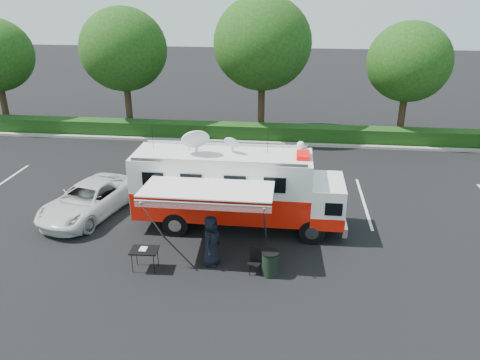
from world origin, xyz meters
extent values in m
plane|color=black|center=(0.00, 0.00, 0.00)|extent=(120.00, 120.00, 0.00)
cube|color=#9E998E|center=(4.00, 11.00, 0.07)|extent=(60.00, 0.35, 0.15)
cube|color=black|center=(4.00, 11.90, 0.50)|extent=(60.00, 1.20, 1.00)
cylinder|color=black|center=(-18.00, 13.00, 2.00)|extent=(0.44, 0.44, 4.00)
cylinder|color=black|center=(-9.00, 13.00, 2.20)|extent=(0.44, 0.44, 4.40)
ellipsoid|color=#14380F|center=(-9.00, 13.00, 5.46)|extent=(5.63, 5.63, 5.35)
cylinder|color=black|center=(0.00, 13.00, 2.40)|extent=(0.44, 0.44, 4.80)
ellipsoid|color=#14380F|center=(0.00, 13.00, 5.95)|extent=(6.14, 6.14, 5.84)
cylinder|color=black|center=(9.00, 13.00, 2.00)|extent=(0.44, 0.44, 4.00)
ellipsoid|color=#14380F|center=(9.00, 13.00, 4.96)|extent=(5.12, 5.12, 4.86)
cube|color=silver|center=(-6.50, 3.00, 0.00)|extent=(0.12, 5.50, 0.01)
cube|color=silver|center=(-0.50, 3.00, 0.00)|extent=(0.12, 5.50, 0.01)
cube|color=silver|center=(5.50, 3.00, 0.00)|extent=(0.12, 5.50, 0.01)
cube|color=black|center=(0.00, 0.00, 0.51)|extent=(7.97, 1.30, 0.28)
cylinder|color=black|center=(2.96, -1.02, 0.51)|extent=(1.02, 0.30, 1.02)
cylinder|color=black|center=(2.96, 1.02, 0.51)|extent=(1.02, 0.30, 1.02)
cylinder|color=black|center=(-2.41, -1.02, 0.51)|extent=(1.02, 0.30, 1.02)
cylinder|color=black|center=(-2.41, 1.02, 0.51)|extent=(1.02, 0.30, 1.02)
cube|color=silver|center=(4.21, 0.00, 0.56)|extent=(0.19, 2.32, 0.37)
cube|color=silver|center=(3.52, 0.00, 1.44)|extent=(1.30, 2.32, 1.57)
cube|color=red|center=(3.52, 0.00, 0.88)|extent=(1.32, 2.34, 0.51)
cube|color=black|center=(4.12, 0.00, 1.71)|extent=(0.11, 2.02, 0.65)
cube|color=red|center=(-0.65, 0.00, 1.20)|extent=(7.04, 2.32, 1.11)
cube|color=red|center=(-0.65, 0.00, 1.76)|extent=(7.06, 2.34, 0.09)
cube|color=silver|center=(-0.65, 0.00, 2.45)|extent=(7.04, 2.32, 1.30)
cube|color=silver|center=(-0.65, 0.00, 3.14)|extent=(7.04, 2.32, 0.07)
cube|color=#CC0505|center=(2.50, 0.00, 3.27)|extent=(0.51, 0.88, 0.15)
sphere|color=silver|center=(2.41, 0.93, 3.36)|extent=(0.31, 0.31, 0.31)
ellipsoid|color=silver|center=(-1.67, -0.14, 3.80)|extent=(1.11, 1.11, 0.33)
ellipsoid|color=silver|center=(-0.28, 0.19, 3.61)|extent=(0.65, 0.65, 0.19)
cylinder|color=black|center=(-3.52, 0.37, 3.61)|extent=(0.02, 0.02, 0.93)
cylinder|color=black|center=(-2.04, 0.37, 3.61)|extent=(0.02, 0.02, 0.93)
cylinder|color=black|center=(1.11, 0.37, 3.61)|extent=(0.02, 0.02, 0.93)
cube|color=silver|center=(-0.83, -2.27, 2.69)|extent=(4.63, 2.22, 0.19)
cube|color=red|center=(-0.83, -3.36, 2.52)|extent=(4.63, 0.04, 0.26)
cylinder|color=#B2B2B7|center=(-0.83, -3.38, 2.63)|extent=(4.63, 0.07, 0.07)
cylinder|color=#B2B2B7|center=(-2.90, -2.34, 1.32)|extent=(0.05, 2.41, 2.67)
cylinder|color=#B2B2B7|center=(1.23, -2.34, 1.32)|extent=(0.05, 2.41, 2.67)
imported|color=silver|center=(-6.59, 0.40, 0.00)|extent=(3.57, 5.52, 1.41)
imported|color=black|center=(-0.65, -2.91, 0.00)|extent=(0.78, 1.03, 1.90)
cube|color=black|center=(-2.91, -3.51, 0.78)|extent=(0.98, 0.72, 0.04)
cylinder|color=black|center=(-3.30, -3.75, 0.39)|extent=(0.02, 0.02, 0.78)
cylinder|color=black|center=(-3.30, -3.26, 0.39)|extent=(0.02, 0.02, 0.78)
cylinder|color=black|center=(-2.52, -3.75, 0.39)|extent=(0.02, 0.02, 0.78)
cylinder|color=black|center=(-2.52, -3.26, 0.39)|extent=(0.02, 0.02, 0.78)
cube|color=silver|center=(-2.96, -3.46, 0.81)|extent=(0.25, 0.33, 0.01)
cube|color=black|center=(0.95, -3.31, 0.42)|extent=(0.53, 0.53, 0.04)
cube|color=black|center=(0.95, -3.10, 0.66)|extent=(0.41, 0.17, 0.47)
cylinder|color=black|center=(0.78, -3.48, 0.21)|extent=(0.02, 0.02, 0.42)
cylinder|color=black|center=(0.78, -3.14, 0.21)|extent=(0.02, 0.02, 0.42)
cylinder|color=black|center=(1.12, -3.48, 0.21)|extent=(0.02, 0.02, 0.42)
cylinder|color=black|center=(1.12, -3.14, 0.21)|extent=(0.02, 0.02, 0.42)
cylinder|color=black|center=(1.47, -3.34, 0.43)|extent=(0.56, 0.56, 0.87)
cylinder|color=black|center=(1.47, -3.34, 0.89)|extent=(0.61, 0.61, 0.04)
camera|label=1|loc=(1.98, -17.10, 9.32)|focal=35.00mm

